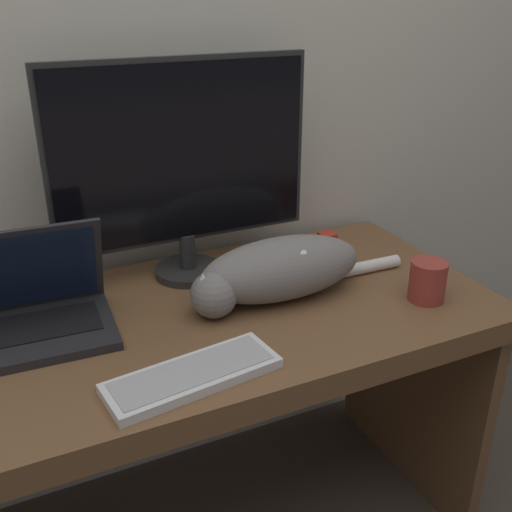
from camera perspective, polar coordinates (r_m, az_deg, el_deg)
The scene contains 8 objects.
wall_back at distance 1.54m, azimuth -14.92°, elevation 20.17°, with size 6.40×0.06×2.60m.
desk at distance 1.42m, azimuth -8.58°, elevation -11.25°, with size 1.55×0.65×0.71m.
monitor at distance 1.45m, azimuth -6.99°, elevation 8.75°, with size 0.64×0.17×0.54m.
laptop at distance 1.36m, azimuth -20.16°, elevation -5.08°, with size 0.32×0.25×0.24m.
external_keyboard at distance 1.16m, azimuth -6.04°, elevation -11.22°, with size 0.35×0.16×0.02m.
cat at distance 1.40m, azimuth 2.05°, elevation -1.26°, with size 0.59×0.17×0.15m.
coffee_mug at distance 1.46m, azimuth 16.02°, elevation -2.29°, with size 0.09×0.09×0.10m.
small_toy at distance 1.71m, azimuth 6.79°, elevation 1.51°, with size 0.04×0.04×0.04m.
Camera 1 is at (-0.30, -0.80, 1.40)m, focal length 42.00 mm.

